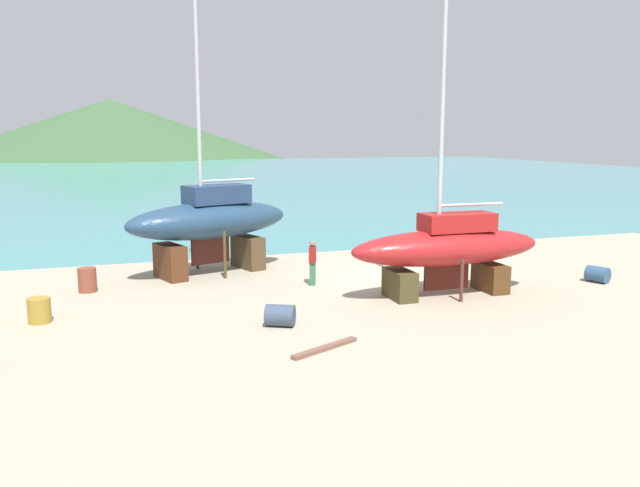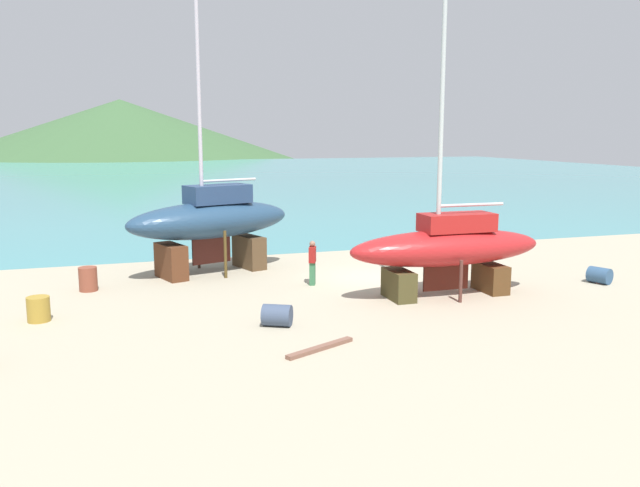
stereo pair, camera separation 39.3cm
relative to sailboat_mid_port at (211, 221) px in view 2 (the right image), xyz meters
The scene contains 12 objects.
ground_plane 8.60m from the sailboat_mid_port, 46.08° to the right, with size 37.67×37.67×0.00m, color tan.
sea_water 59.20m from the sailboat_mid_port, 84.39° to the left, with size 150.68×111.47×0.01m, color teal.
headland_hill 147.09m from the sailboat_mid_port, 90.51° to the left, with size 163.46×163.46×27.88m, color #395D36.
sailboat_mid_port is the anchor object (origin of this frame).
sailboat_far_slipway 9.54m from the sailboat_mid_port, 40.46° to the right, with size 7.15×2.18×10.84m.
worker 4.77m from the sailboat_mid_port, 45.16° to the right, with size 0.39×0.50×1.66m.
barrel_by_slipway 15.14m from the sailboat_mid_port, 24.79° to the right, with size 0.61×0.61×0.78m, color #2E4E70.
barrel_rust_far 8.21m from the sailboat_mid_port, 84.81° to the right, with size 0.64×0.64×0.84m, color #3B4A63.
barrel_rust_near 8.22m from the sailboat_mid_port, 138.31° to the right, with size 0.67×0.67×0.76m, color olive.
barrel_ochre 5.29m from the sailboat_mid_port, 159.79° to the right, with size 0.64×0.64×0.86m, color brown.
timber_short_skew 10.70m from the sailboat_mid_port, 82.99° to the right, with size 2.25×0.20×0.11m, color brown.
timber_long_aft 15.29m from the sailboat_mid_port, 23.15° to the right, with size 1.21×0.19×0.11m, color brown.
Camera 2 is at (-9.43, -23.00, 5.60)m, focal length 36.50 mm.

